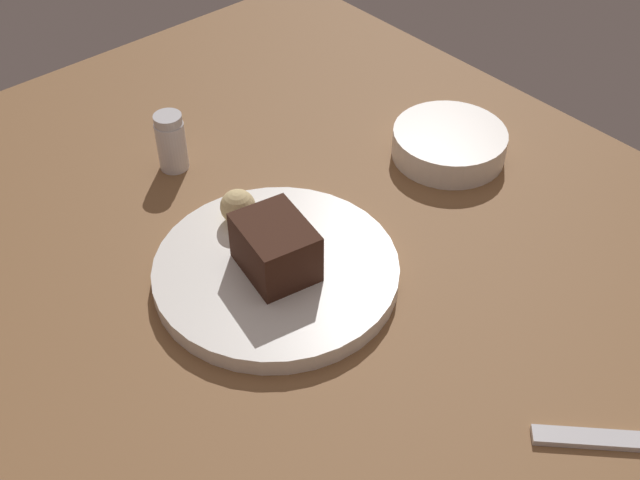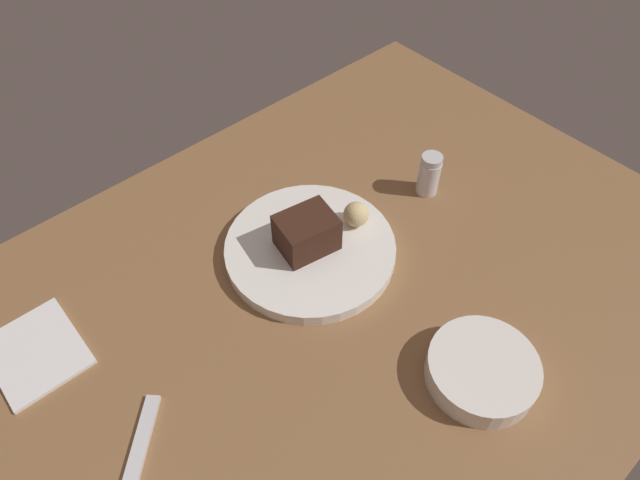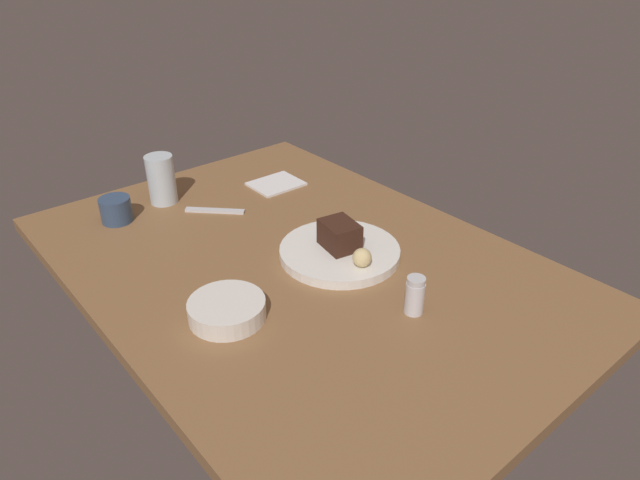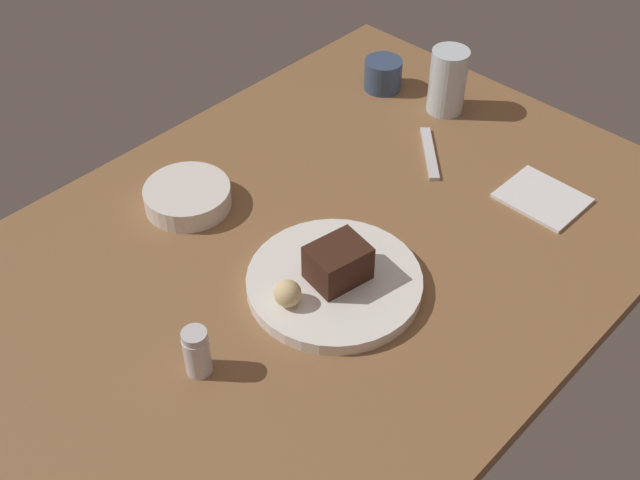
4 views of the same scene
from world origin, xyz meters
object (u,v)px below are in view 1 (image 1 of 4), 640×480
Objects in this scene: chocolate_cake_slice at (275,247)px; salt_shaker at (171,142)px; dessert_spoon at (617,440)px; side_bowl at (449,144)px; bread_roll at (238,207)px; dessert_plate at (276,271)px.

chocolate_cake_slice is 24.60cm from salt_shaker.
dessert_spoon is (-59.88, -7.12, -3.43)cm from salt_shaker.
chocolate_cake_slice is 0.58× the size of side_bowl.
side_bowl is at bearing -127.22° from salt_shaker.
bread_roll is at bearing 79.37° from side_bowl.
bread_roll is 0.27× the size of dessert_spoon.
salt_shaker reaches higher than bread_roll.
side_bowl is 0.96× the size of dessert_spoon.
bread_roll reaches higher than dessert_spoon.
dessert_spoon is at bearing -173.22° from salt_shaker.
dessert_spoon is (-35.50, -10.14, -4.67)cm from chocolate_cake_slice.
dessert_plate is 3.13× the size of chocolate_cake_slice.
salt_shaker is (24.38, -3.03, -1.24)cm from chocolate_cake_slice.
salt_shaker is at bearing -6.60° from dessert_plate.
dessert_plate is 24.27cm from salt_shaker.
chocolate_cake_slice is 8.96cm from bread_roll.
bread_roll is 0.28× the size of side_bowl.
chocolate_cake_slice is 31.14cm from side_bowl.
side_bowl is (2.85, -30.55, 0.80)cm from dessert_plate.
chocolate_cake_slice reaches higher than bread_roll.
dessert_plate is 8.97cm from bread_roll.
salt_shaker is at bearing -5.14° from bread_roll.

